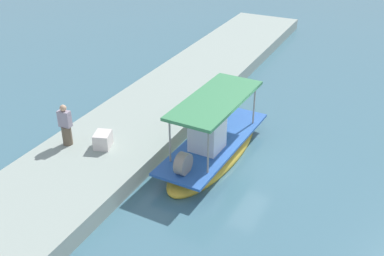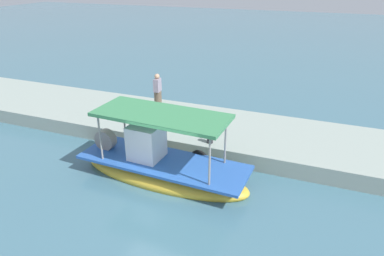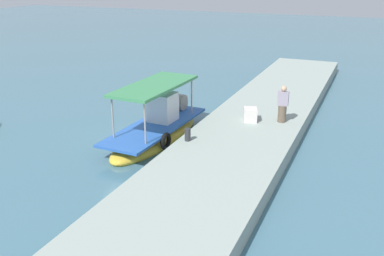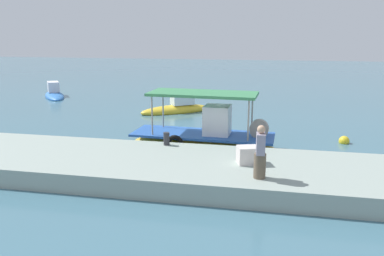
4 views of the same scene
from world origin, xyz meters
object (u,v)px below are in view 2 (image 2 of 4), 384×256
at_px(mooring_bollard, 210,137).
at_px(fisherman_near_bollard, 158,92).
at_px(main_fishing_boat, 161,166).
at_px(cargo_crate, 154,111).

bearing_deg(mooring_bollard, fisherman_near_bollard, -38.20).
relative_size(main_fishing_boat, mooring_bollard, 12.83).
bearing_deg(mooring_bollard, cargo_crate, -25.94).
relative_size(main_fishing_boat, cargo_crate, 9.03).
height_order(fisherman_near_bollard, cargo_crate, fisherman_near_bollard).
relative_size(fisherman_near_bollard, mooring_bollard, 3.26).
xyz_separation_m(fisherman_near_bollard, cargo_crate, (-0.43, 1.34, -0.46)).
bearing_deg(fisherman_near_bollard, cargo_crate, 107.86).
bearing_deg(main_fishing_boat, mooring_bollard, -120.66).
xyz_separation_m(main_fishing_boat, fisherman_near_bollard, (2.57, -4.97, 0.97)).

